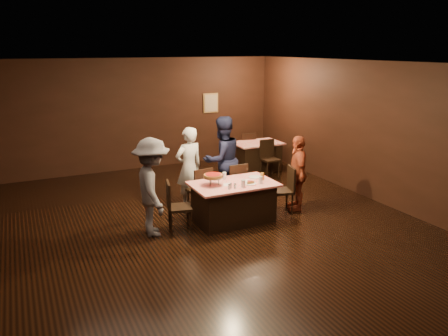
{
  "coord_description": "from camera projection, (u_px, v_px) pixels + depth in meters",
  "views": [
    {
      "loc": [
        -2.92,
        -6.65,
        3.27
      ],
      "look_at": [
        0.6,
        0.72,
        1.0
      ],
      "focal_mm": 35.0,
      "sensor_mm": 36.0,
      "label": 1
    }
  ],
  "objects": [
    {
      "name": "glass_back",
      "position": [
        224.0,
        176.0,
        8.52
      ],
      "size": [
        0.08,
        0.08,
        0.14
      ],
      "primitive_type": "cylinder",
      "color": "silver",
      "rests_on": "main_table"
    },
    {
      "name": "chair_far_left",
      "position": [
        199.0,
        189.0,
        8.86
      ],
      "size": [
        0.47,
        0.47,
        0.95
      ],
      "primitive_type": "cube",
      "rotation": [
        0.0,
        0.0,
        3.26
      ],
      "color": "black",
      "rests_on": "ground"
    },
    {
      "name": "room",
      "position": [
        210.0,
        117.0,
        7.3
      ],
      "size": [
        10.0,
        10.04,
        3.02
      ],
      "color": "black",
      "rests_on": "ground"
    },
    {
      "name": "napkin_center",
      "position": [
        247.0,
        181.0,
        8.42
      ],
      "size": [
        0.19,
        0.19,
        0.01
      ],
      "primitive_type": "cube",
      "rotation": [
        0.0,
        0.0,
        0.21
      ],
      "color": "white",
      "rests_on": "main_table"
    },
    {
      "name": "pizza_stand",
      "position": [
        213.0,
        176.0,
        8.13
      ],
      "size": [
        0.38,
        0.38,
        0.22
      ],
      "color": "black",
      "rests_on": "main_table"
    },
    {
      "name": "glass_front_right",
      "position": [
        261.0,
        180.0,
        8.25
      ],
      "size": [
        0.08,
        0.08,
        0.14
      ],
      "primitive_type": "cylinder",
      "color": "silver",
      "rests_on": "main_table"
    },
    {
      "name": "plate_empty",
      "position": [
        255.0,
        177.0,
        8.66
      ],
      "size": [
        0.25,
        0.25,
        0.01
      ],
      "primitive_type": "cylinder",
      "color": "white",
      "rests_on": "main_table"
    },
    {
      "name": "napkin_left",
      "position": [
        228.0,
        185.0,
        8.19
      ],
      "size": [
        0.21,
        0.21,
        0.01
      ],
      "primitive_type": "cube",
      "rotation": [
        0.0,
        0.0,
        -0.35
      ],
      "color": "white",
      "rests_on": "main_table"
    },
    {
      "name": "chair_back_far",
      "position": [
        246.0,
        149.0,
        12.43
      ],
      "size": [
        0.48,
        0.48,
        0.95
      ],
      "primitive_type": "cube",
      "rotation": [
        0.0,
        0.0,
        2.97
      ],
      "color": "black",
      "rests_on": "ground"
    },
    {
      "name": "chair_far_right",
      "position": [
        234.0,
        184.0,
        9.2
      ],
      "size": [
        0.42,
        0.42,
        0.95
      ],
      "primitive_type": "cube",
      "rotation": [
        0.0,
        0.0,
        3.15
      ],
      "color": "black",
      "rests_on": "ground"
    },
    {
      "name": "back_table",
      "position": [
        257.0,
        156.0,
        11.93
      ],
      "size": [
        1.3,
        0.9,
        0.77
      ],
      "primitive_type": "cube",
      "color": "#B8130C",
      "rests_on": "ground"
    },
    {
      "name": "chair_end_right",
      "position": [
        282.0,
        190.0,
        8.83
      ],
      "size": [
        0.51,
        0.51,
        0.95
      ],
      "primitive_type": "cube",
      "rotation": [
        0.0,
        0.0,
        -1.82
      ],
      "color": "black",
      "rests_on": "ground"
    },
    {
      "name": "condiments",
      "position": [
        232.0,
        186.0,
        7.96
      ],
      "size": [
        0.17,
        0.1,
        0.09
      ],
      "color": "silver",
      "rests_on": "main_table"
    },
    {
      "name": "diner_red_shirt",
      "position": [
        297.0,
        173.0,
        8.93
      ],
      "size": [
        0.72,
        0.99,
        1.56
      ],
      "primitive_type": "imported",
      "rotation": [
        0.0,
        0.0,
        -1.99
      ],
      "color": "#A94427",
      "rests_on": "ground"
    },
    {
      "name": "chair_end_left",
      "position": [
        179.0,
        206.0,
        7.92
      ],
      "size": [
        0.5,
        0.5,
        0.95
      ],
      "primitive_type": "cube",
      "rotation": [
        0.0,
        0.0,
        1.35
      ],
      "color": "black",
      "rests_on": "ground"
    },
    {
      "name": "main_table",
      "position": [
        233.0,
        202.0,
        8.4
      ],
      "size": [
        1.6,
        1.0,
        0.77
      ],
      "primitive_type": "cube",
      "color": "red",
      "rests_on": "ground"
    },
    {
      "name": "diner_white_jacket",
      "position": [
        189.0,
        167.0,
        9.06
      ],
      "size": [
        0.69,
        0.52,
        1.71
      ],
      "primitive_type": "imported",
      "rotation": [
        0.0,
        0.0,
        3.33
      ],
      "color": "silver",
      "rests_on": "ground"
    },
    {
      "name": "plate_with_slice",
      "position": [
        250.0,
        183.0,
        8.24
      ],
      "size": [
        0.25,
        0.25,
        0.06
      ],
      "color": "white",
      "rests_on": "main_table"
    },
    {
      "name": "glass_front_left",
      "position": [
        243.0,
        184.0,
        8.04
      ],
      "size": [
        0.08,
        0.08,
        0.14
      ],
      "primitive_type": "cylinder",
      "color": "silver",
      "rests_on": "main_table"
    },
    {
      "name": "chair_back_near",
      "position": [
        270.0,
        159.0,
        11.3
      ],
      "size": [
        0.43,
        0.43,
        0.95
      ],
      "primitive_type": "cube",
      "rotation": [
        0.0,
        0.0,
        -0.03
      ],
      "color": "black",
      "rests_on": "ground"
    },
    {
      "name": "diner_grey_knit",
      "position": [
        152.0,
        187.0,
        7.68
      ],
      "size": [
        0.79,
        1.21,
        1.77
      ],
      "primitive_type": "imported",
      "rotation": [
        0.0,
        0.0,
        1.45
      ],
      "color": "#5F5E63",
      "rests_on": "ground"
    },
    {
      "name": "glass_amber",
      "position": [
        262.0,
        176.0,
        8.49
      ],
      "size": [
        0.08,
        0.08,
        0.14
      ],
      "primitive_type": "cylinder",
      "color": "#BF7F26",
      "rests_on": "main_table"
    },
    {
      "name": "diner_navy_hoodie",
      "position": [
        222.0,
        160.0,
        9.35
      ],
      "size": [
        1.02,
        0.86,
        1.87
      ],
      "primitive_type": "imported",
      "rotation": [
        0.0,
        0.0,
        3.32
      ],
      "color": "#151833",
      "rests_on": "ground"
    }
  ]
}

